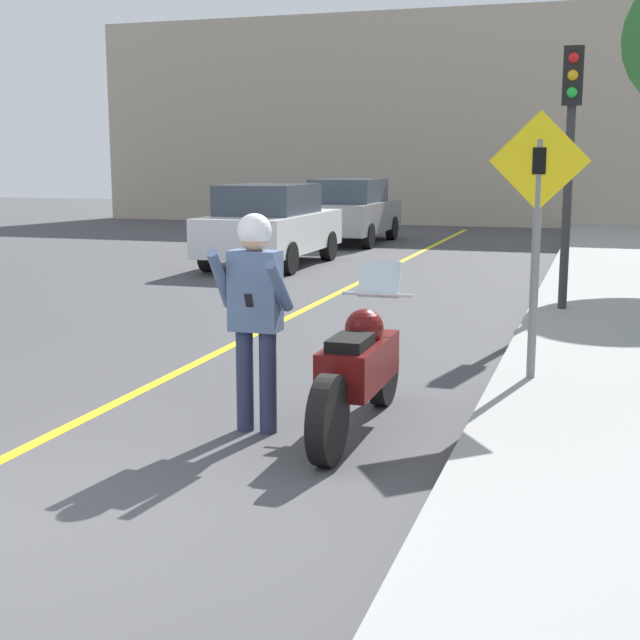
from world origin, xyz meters
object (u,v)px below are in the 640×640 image
at_px(motorcycle, 359,369).
at_px(traffic_light, 571,128).
at_px(person_biker, 255,299).
at_px(crossing_sign, 537,220).
at_px(parked_car_white, 271,225).
at_px(parked_car_grey, 350,211).

distance_m(motorcycle, traffic_light, 6.34).
distance_m(person_biker, traffic_light, 6.64).
xyz_separation_m(crossing_sign, parked_car_white, (-5.96, 8.79, -0.78)).
height_order(person_biker, parked_car_white, person_biker).
distance_m(person_biker, crossing_sign, 2.85).
relative_size(motorcycle, parked_car_white, 0.56).
relative_size(person_biker, crossing_sign, 0.71).
relative_size(person_biker, traffic_light, 0.50).
distance_m(crossing_sign, traffic_light, 4.29).
xyz_separation_m(motorcycle, parked_car_white, (-4.73, 10.45, 0.34)).
bearing_deg(parked_car_grey, crossing_sign, -67.78).
bearing_deg(crossing_sign, traffic_light, 88.70).
height_order(traffic_light, parked_car_grey, traffic_light).
bearing_deg(person_biker, traffic_light, 70.97).
bearing_deg(parked_car_grey, motorcycle, -73.95).
relative_size(parked_car_white, parked_car_grey, 1.00).
bearing_deg(motorcycle, person_biker, -160.63).
xyz_separation_m(person_biker, traffic_light, (2.11, 6.12, 1.50)).
bearing_deg(motorcycle, parked_car_grey, 106.05).
xyz_separation_m(traffic_light, parked_car_white, (-6.05, 4.61, -1.73)).
distance_m(motorcycle, parked_car_grey, 16.46).
height_order(motorcycle, traffic_light, traffic_light).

